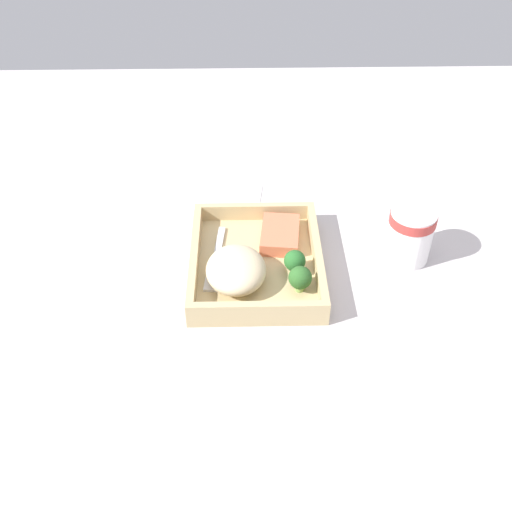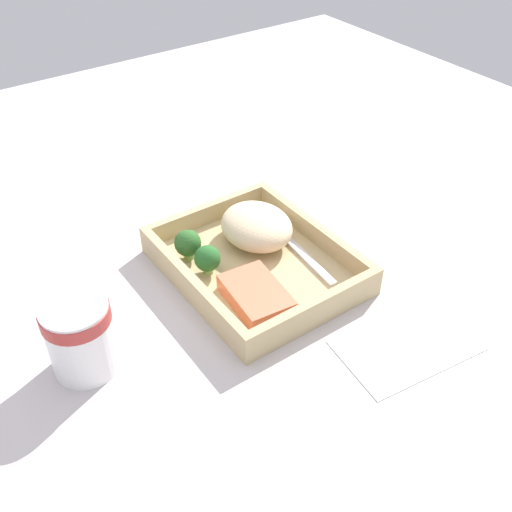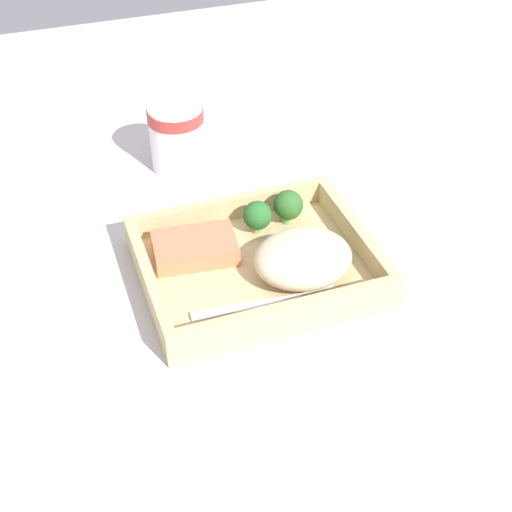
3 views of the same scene
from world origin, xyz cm
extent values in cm
cube|color=#BCB4B5|center=(0.00, 0.00, -1.00)|extent=(160.00, 160.00, 2.00)
cube|color=tan|center=(0.00, 0.00, 0.60)|extent=(25.54, 20.80, 1.20)
cube|color=tan|center=(0.00, -9.80, 2.64)|extent=(25.54, 1.20, 2.87)
cube|color=tan|center=(0.00, 9.80, 2.64)|extent=(25.54, 1.20, 2.87)
cube|color=tan|center=(-12.17, 0.00, 2.64)|extent=(1.20, 18.40, 2.87)
cube|color=tan|center=(12.17, 0.00, 2.64)|extent=(1.20, 18.40, 2.87)
cube|color=#E2714E|center=(-5.90, 4.16, 2.30)|extent=(9.96, 7.18, 2.21)
ellipsoid|color=beige|center=(4.31, -3.14, 3.65)|extent=(10.88, 9.28, 4.90)
cylinder|color=#7EA451|center=(6.38, 6.52, 1.97)|extent=(1.37, 1.37, 1.54)
sphere|color=#2C5E26|center=(6.38, 6.52, 3.73)|extent=(3.59, 3.59, 3.59)
cylinder|color=#7D9E5C|center=(2.31, 6.00, 1.92)|extent=(1.31, 1.31, 1.43)
sphere|color=#276128|center=(2.31, 6.00, 3.57)|extent=(3.43, 3.43, 3.43)
cube|color=silver|center=(-2.94, -6.21, 1.42)|extent=(12.45, 2.27, 0.44)
cube|color=silver|center=(4.92, -6.96, 1.42)|extent=(3.59, 2.51, 0.44)
cylinder|color=white|center=(-2.43, 24.87, 4.58)|extent=(7.22, 7.22, 9.16)
cylinder|color=#B23833|center=(-2.43, 24.87, 7.94)|extent=(7.44, 7.44, 1.65)
cube|color=white|center=(-21.00, -6.65, 0.12)|extent=(11.77, 17.03, 0.24)
camera|label=1|loc=(72.69, -1.53, 64.45)|focal=42.00mm
camera|label=2|loc=(-49.90, 35.30, 51.63)|focal=42.00mm
camera|label=3|loc=(-20.26, -57.29, 53.25)|focal=50.00mm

